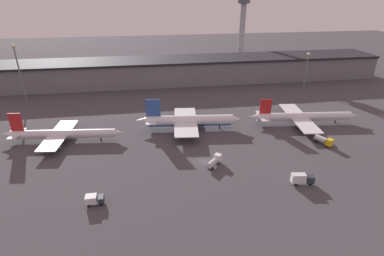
# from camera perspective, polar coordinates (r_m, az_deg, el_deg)

# --- Properties ---
(ground) EXTENTS (600.00, 600.00, 0.00)m
(ground) POSITION_cam_1_polar(r_m,az_deg,el_deg) (102.85, 2.28, -6.35)
(ground) COLOR #423F44
(terminal_building) EXTENTS (255.94, 26.23, 14.57)m
(terminal_building) POSITION_cam_1_polar(r_m,az_deg,el_deg) (188.02, -3.30, 10.88)
(terminal_building) COLOR slate
(terminal_building) RESTS_ON ground
(airplane_0) EXTENTS (45.98, 26.89, 11.88)m
(airplane_0) POSITION_cam_1_polar(r_m,az_deg,el_deg) (124.73, -23.51, -1.09)
(airplane_0) COLOR silver
(airplane_0) RESTS_ON ground
(airplane_1) EXTENTS (44.15, 30.33, 13.36)m
(airplane_1) POSITION_cam_1_polar(r_m,az_deg,el_deg) (123.92, -0.62, 1.40)
(airplane_1) COLOR white
(airplane_1) RESTS_ON ground
(airplane_2) EXTENTS (47.97, 32.69, 11.33)m
(airplane_2) POSITION_cam_1_polar(r_m,az_deg,el_deg) (137.86, 20.30, 2.00)
(airplane_2) COLOR silver
(airplane_2) RESTS_ON ground
(service_vehicle_0) EXTENTS (6.90, 2.96, 3.58)m
(service_vehicle_0) POSITION_cam_1_polar(r_m,az_deg,el_deg) (96.47, 20.15, -9.05)
(service_vehicle_0) COLOR #282D38
(service_vehicle_0) RESTS_ON ground
(service_vehicle_1) EXTENTS (5.16, 7.12, 3.13)m
(service_vehicle_1) POSITION_cam_1_polar(r_m,az_deg,el_deg) (122.86, 23.80, -2.15)
(service_vehicle_1) COLOR gold
(service_vehicle_1) RESTS_ON ground
(service_vehicle_2) EXTENTS (6.08, 6.39, 3.16)m
(service_vehicle_2) POSITION_cam_1_polar(r_m,az_deg,el_deg) (99.92, 4.32, -6.31)
(service_vehicle_2) COLOR white
(service_vehicle_2) RESTS_ON ground
(service_vehicle_3) EXTENTS (4.86, 2.58, 2.83)m
(service_vehicle_3) POSITION_cam_1_polar(r_m,az_deg,el_deg) (87.79, -18.17, -12.78)
(service_vehicle_3) COLOR #282D38
(service_vehicle_3) RESTS_ON ground
(lamp_post_0) EXTENTS (1.80, 1.80, 29.16)m
(lamp_post_0) POSITION_cam_1_polar(r_m,az_deg,el_deg) (173.80, -30.17, 10.05)
(lamp_post_0) COLOR slate
(lamp_post_0) RESTS_ON ground
(lamp_post_1) EXTENTS (1.80, 1.80, 20.55)m
(lamp_post_1) POSITION_cam_1_polar(r_m,az_deg,el_deg) (187.18, 21.04, 11.13)
(lamp_post_1) COLOR slate
(lamp_post_1) RESTS_ON ground
(control_tower) EXTENTS (9.00, 9.00, 49.89)m
(control_tower) POSITION_cam_1_polar(r_m,az_deg,el_deg) (242.90, 9.58, 18.98)
(control_tower) COLOR #99999E
(control_tower) RESTS_ON ground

